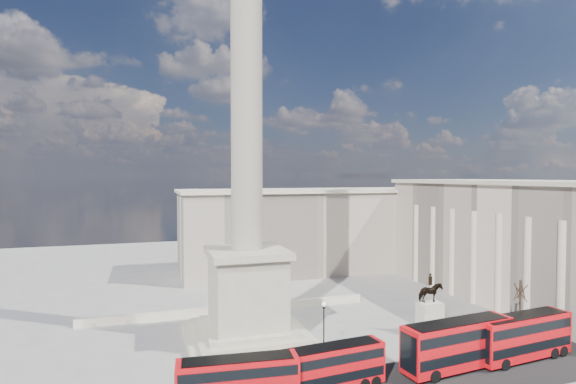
{
  "coord_description": "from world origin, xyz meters",
  "views": [
    {
      "loc": [
        -11.17,
        -45.64,
        19.28
      ],
      "look_at": [
        4.23,
        2.62,
        17.46
      ],
      "focal_mm": 28.0,
      "sensor_mm": 36.0,
      "label": 1
    }
  ],
  "objects_px": {
    "red_bus_a": "(239,381)",
    "victorian_lamp": "(324,324)",
    "red_bus_b": "(332,367)",
    "nelsons_column": "(247,231)",
    "red_bus_d": "(523,336)",
    "pedestrian_crossing": "(372,349)",
    "equestrian_statue": "(430,313)",
    "pedestrian_walking": "(366,344)",
    "pedestrian_standing": "(493,329)",
    "red_bus_c": "(458,344)"
  },
  "relations": [
    {
      "from": "red_bus_a",
      "to": "victorian_lamp",
      "type": "relative_size",
      "value": 1.8
    },
    {
      "from": "red_bus_b",
      "to": "nelsons_column",
      "type": "bearing_deg",
      "value": 103.09
    },
    {
      "from": "red_bus_d",
      "to": "pedestrian_crossing",
      "type": "height_order",
      "value": "red_bus_d"
    },
    {
      "from": "equestrian_statue",
      "to": "victorian_lamp",
      "type": "bearing_deg",
      "value": -172.17
    },
    {
      "from": "red_bus_a",
      "to": "equestrian_statue",
      "type": "bearing_deg",
      "value": 26.67
    },
    {
      "from": "pedestrian_walking",
      "to": "pedestrian_standing",
      "type": "bearing_deg",
      "value": -22.92
    },
    {
      "from": "red_bus_b",
      "to": "pedestrian_crossing",
      "type": "bearing_deg",
      "value": 33.07
    },
    {
      "from": "victorian_lamp",
      "to": "pedestrian_walking",
      "type": "xyz_separation_m",
      "value": [
        4.88,
        -0.38,
        -2.61
      ]
    },
    {
      "from": "red_bus_d",
      "to": "pedestrian_walking",
      "type": "relative_size",
      "value": 7.63
    },
    {
      "from": "pedestrian_walking",
      "to": "victorian_lamp",
      "type": "bearing_deg",
      "value": 153.86
    },
    {
      "from": "pedestrian_walking",
      "to": "pedestrian_crossing",
      "type": "height_order",
      "value": "pedestrian_crossing"
    },
    {
      "from": "equestrian_statue",
      "to": "red_bus_c",
      "type": "bearing_deg",
      "value": -109.87
    },
    {
      "from": "red_bus_c",
      "to": "equestrian_statue",
      "type": "relative_size",
      "value": 1.66
    },
    {
      "from": "red_bus_a",
      "to": "pedestrian_standing",
      "type": "distance_m",
      "value": 33.42
    },
    {
      "from": "red_bus_b",
      "to": "red_bus_d",
      "type": "xyz_separation_m",
      "value": [
        21.71,
        0.13,
        0.36
      ]
    },
    {
      "from": "victorian_lamp",
      "to": "red_bus_b",
      "type": "bearing_deg",
      "value": -106.74
    },
    {
      "from": "red_bus_c",
      "to": "pedestrian_crossing",
      "type": "xyz_separation_m",
      "value": [
        -6.55,
        5.56,
        -1.76
      ]
    },
    {
      "from": "nelsons_column",
      "to": "pedestrian_walking",
      "type": "height_order",
      "value": "nelsons_column"
    },
    {
      "from": "pedestrian_standing",
      "to": "pedestrian_crossing",
      "type": "height_order",
      "value": "pedestrian_standing"
    },
    {
      "from": "nelsons_column",
      "to": "red_bus_c",
      "type": "height_order",
      "value": "nelsons_column"
    },
    {
      "from": "pedestrian_standing",
      "to": "pedestrian_crossing",
      "type": "relative_size",
      "value": 1.02
    },
    {
      "from": "red_bus_d",
      "to": "red_bus_a",
      "type": "bearing_deg",
      "value": 174.93
    },
    {
      "from": "equestrian_statue",
      "to": "pedestrian_standing",
      "type": "relative_size",
      "value": 4.46
    },
    {
      "from": "red_bus_b",
      "to": "equestrian_statue",
      "type": "bearing_deg",
      "value": 23.89
    },
    {
      "from": "pedestrian_walking",
      "to": "pedestrian_crossing",
      "type": "distance_m",
      "value": 1.58
    },
    {
      "from": "victorian_lamp",
      "to": "pedestrian_walking",
      "type": "distance_m",
      "value": 5.55
    },
    {
      "from": "red_bus_c",
      "to": "red_bus_d",
      "type": "xyz_separation_m",
      "value": [
        8.12,
        0.07,
        -0.1
      ]
    },
    {
      "from": "equestrian_statue",
      "to": "pedestrian_walking",
      "type": "relative_size",
      "value": 4.79
    },
    {
      "from": "red_bus_b",
      "to": "pedestrian_standing",
      "type": "xyz_separation_m",
      "value": [
        24.02,
        6.84,
        -1.29
      ]
    },
    {
      "from": "red_bus_c",
      "to": "red_bus_d",
      "type": "height_order",
      "value": "red_bus_c"
    },
    {
      "from": "equestrian_statue",
      "to": "pedestrian_walking",
      "type": "bearing_deg",
      "value": -166.31
    },
    {
      "from": "pedestrian_crossing",
      "to": "nelsons_column",
      "type": "bearing_deg",
      "value": 38.69
    },
    {
      "from": "red_bus_a",
      "to": "victorian_lamp",
      "type": "distance_m",
      "value": 13.47
    },
    {
      "from": "red_bus_b",
      "to": "red_bus_d",
      "type": "relative_size",
      "value": 0.85
    },
    {
      "from": "nelsons_column",
      "to": "red_bus_b",
      "type": "relative_size",
      "value": 4.9
    },
    {
      "from": "red_bus_d",
      "to": "victorian_lamp",
      "type": "xyz_separation_m",
      "value": [
        -19.44,
        7.44,
        0.9
      ]
    },
    {
      "from": "red_bus_b",
      "to": "red_bus_a",
      "type": "bearing_deg",
      "value": 176.41
    },
    {
      "from": "nelsons_column",
      "to": "pedestrian_standing",
      "type": "bearing_deg",
      "value": -13.98
    },
    {
      "from": "nelsons_column",
      "to": "pedestrian_crossing",
      "type": "height_order",
      "value": "nelsons_column"
    },
    {
      "from": "red_bus_a",
      "to": "equestrian_statue",
      "type": "relative_size",
      "value": 1.38
    },
    {
      "from": "red_bus_b",
      "to": "red_bus_c",
      "type": "relative_size",
      "value": 0.82
    },
    {
      "from": "red_bus_b",
      "to": "equestrian_statue",
      "type": "xyz_separation_m",
      "value": [
        17.04,
        9.6,
        0.43
      ]
    },
    {
      "from": "red_bus_b",
      "to": "red_bus_c",
      "type": "xyz_separation_m",
      "value": [
        13.59,
        0.05,
        0.46
      ]
    },
    {
      "from": "nelsons_column",
      "to": "red_bus_d",
      "type": "relative_size",
      "value": 4.19
    },
    {
      "from": "victorian_lamp",
      "to": "pedestrian_standing",
      "type": "bearing_deg",
      "value": -1.91
    },
    {
      "from": "nelsons_column",
      "to": "red_bus_c",
      "type": "relative_size",
      "value": 4.03
    },
    {
      "from": "red_bus_a",
      "to": "equestrian_statue",
      "type": "height_order",
      "value": "equestrian_statue"
    },
    {
      "from": "red_bus_b",
      "to": "pedestrian_crossing",
      "type": "relative_size",
      "value": 6.16
    },
    {
      "from": "pedestrian_walking",
      "to": "red_bus_d",
      "type": "bearing_deg",
      "value": -47.61
    },
    {
      "from": "nelsons_column",
      "to": "victorian_lamp",
      "type": "height_order",
      "value": "nelsons_column"
    }
  ]
}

